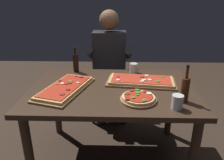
{
  "coord_description": "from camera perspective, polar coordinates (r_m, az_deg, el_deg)",
  "views": [
    {
      "loc": [
        0.05,
        -1.72,
        1.49
      ],
      "look_at": [
        0.0,
        0.05,
        0.79
      ],
      "focal_mm": 35.08,
      "sensor_mm": 36.0,
      "label": 1
    }
  ],
  "objects": [
    {
      "name": "tumbler_near_camera",
      "position": [
        2.22,
        5.63,
        3.1
      ],
      "size": [
        0.08,
        0.08,
        0.1
      ],
      "color": "silver",
      "rests_on": "dining_table"
    },
    {
      "name": "oil_bottle_amber",
      "position": [
        1.68,
        18.47,
        -2.24
      ],
      "size": [
        0.06,
        0.06,
        0.28
      ],
      "color": "#47230F",
      "rests_on": "dining_table"
    },
    {
      "name": "seated_diner",
      "position": [
        2.57,
        -0.73,
        4.66
      ],
      "size": [
        0.53,
        0.41,
        1.33
      ],
      "color": "#23232D",
      "rests_on": "ground_plane"
    },
    {
      "name": "wine_bottle_dark",
      "position": [
        2.26,
        -9.43,
        4.51
      ],
      "size": [
        0.06,
        0.06,
        0.26
      ],
      "color": "black",
      "rests_on": "dining_table"
    },
    {
      "name": "dining_table",
      "position": [
        1.92,
        -0.04,
        -4.59
      ],
      "size": [
        1.4,
        0.96,
        0.74
      ],
      "color": "#3D2B1E",
      "rests_on": "ground_plane"
    },
    {
      "name": "tumbler_far_side",
      "position": [
        1.59,
        16.64,
        -5.72
      ],
      "size": [
        0.08,
        0.08,
        0.1
      ],
      "color": "silver",
      "rests_on": "dining_table"
    },
    {
      "name": "ground_plane",
      "position": [
        2.28,
        -0.04,
        -19.32
      ],
      "size": [
        6.4,
        6.4,
        0.0
      ],
      "primitive_type": "plane",
      "color": "#38281E"
    },
    {
      "name": "pizza_round_far",
      "position": [
        1.66,
        6.89,
        -4.71
      ],
      "size": [
        0.28,
        0.28,
        0.05
      ],
      "color": "olive",
      "rests_on": "dining_table"
    },
    {
      "name": "pizza_rectangular_left",
      "position": [
        1.86,
        -12.09,
        -2.08
      ],
      "size": [
        0.45,
        0.65,
        0.05
      ],
      "color": "olive",
      "rests_on": "dining_table"
    },
    {
      "name": "diner_chair",
      "position": [
        2.77,
        -0.61,
        0.31
      ],
      "size": [
        0.44,
        0.44,
        0.87
      ],
      "color": "black",
      "rests_on": "ground_plane"
    },
    {
      "name": "pizza_rectangular_front",
      "position": [
        1.98,
        7.6,
        -0.23
      ],
      "size": [
        0.64,
        0.36,
        0.05
      ],
      "color": "brown",
      "rests_on": "dining_table"
    }
  ]
}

